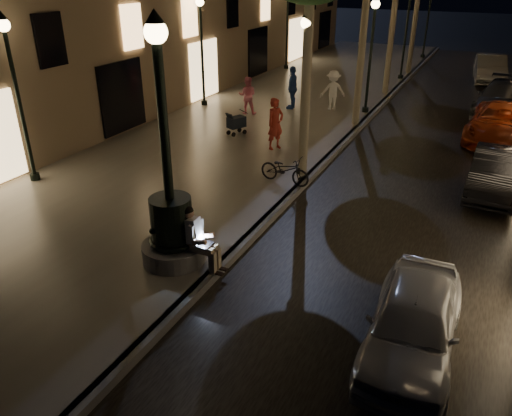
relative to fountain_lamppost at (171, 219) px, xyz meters
The scene contains 24 objects.
ground 13.09m from the fountain_lamppost, 85.60° to the left, with size 120.00×120.00×0.00m, color black.
cobble_lane 13.65m from the fountain_lamppost, 72.90° to the left, with size 6.00×45.00×0.02m, color black.
promenade 13.39m from the fountain_lamppost, 102.99° to the left, with size 8.00×45.00×0.20m, color slate.
curb_strip 13.09m from the fountain_lamppost, 85.60° to the left, with size 0.25×45.00×0.20m, color #59595B.
fountain_lamppost is the anchor object (origin of this frame).
seated_man_laptop 0.67m from the fountain_lamppost, ahead, with size 1.03×0.35×1.40m.
lamp_curb_a 6.37m from the fountain_lamppost, 83.35° to the left, with size 0.36×0.36×4.81m.
lamp_curb_b 14.16m from the fountain_lamppost, 87.14° to the left, with size 0.36×0.36×4.81m.
lamp_curb_c 22.10m from the fountain_lamppost, 88.18° to the left, with size 0.36×0.36×4.81m.
lamp_curb_d 30.08m from the fountain_lamppost, 88.66° to the left, with size 0.36×0.36×4.81m.
lamp_left_a 7.00m from the fountain_lamppost, 162.65° to the left, with size 0.36×0.36×4.81m.
lamp_left_b 13.75m from the fountain_lamppost, 118.07° to the left, with size 0.36×0.36×4.81m.
lamp_left_c 23.00m from the fountain_lamppost, 106.22° to the left, with size 0.36×0.36×4.81m.
stroller 9.12m from the fountain_lamppost, 108.88° to the left, with size 0.65×0.93×0.97m.
car_front 5.27m from the fountain_lamppost, ahead, with size 1.47×3.66×1.25m, color #999BA0.
car_second 9.74m from the fountain_lamppost, 50.39° to the left, with size 1.33×3.81×1.26m, color black.
car_third 14.20m from the fountain_lamppost, 64.09° to the left, with size 2.26×4.91×1.36m, color maroon.
car_rear 18.07m from the fountain_lamppost, 70.28° to the left, with size 1.98×4.88×1.42m, color #323337.
car_fifth 24.77m from the fountain_lamppost, 77.73° to the left, with size 1.56×4.48×1.48m, color #969691.
pedestrian_red 7.83m from the fountain_lamppost, 97.01° to the left, with size 0.66×0.43×1.81m, color #A92E21.
pedestrian_pink 12.13m from the fountain_lamppost, 108.71° to the left, with size 0.78×0.61×1.60m, color pink.
pedestrian_white 13.77m from the fountain_lamppost, 93.22° to the left, with size 1.12×0.64×1.73m, color white.
pedestrian_blue 13.39m from the fountain_lamppost, 100.62° to the left, with size 1.10×0.46×1.88m, color navy.
bicycle 5.10m from the fountain_lamppost, 83.81° to the left, with size 0.57×1.62×0.85m, color black.
Camera 1 is at (4.71, -5.76, 6.10)m, focal length 35.00 mm.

